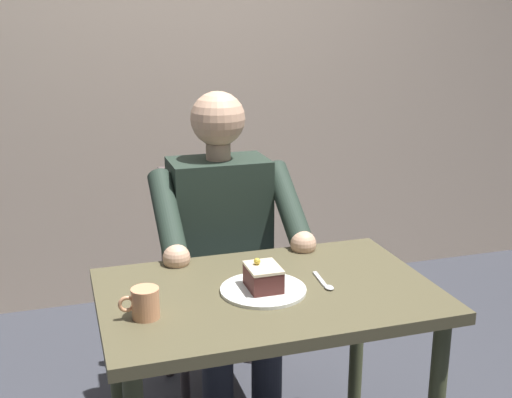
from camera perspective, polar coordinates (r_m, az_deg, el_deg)
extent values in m
cube|color=#C4AB94|center=(3.38, -8.22, 16.16)|extent=(6.40, 0.12, 3.00)
cube|color=brown|center=(1.93, 1.05, -8.43)|extent=(0.98, 0.64, 0.04)
cylinder|color=#484D2E|center=(2.45, 8.89, -11.97)|extent=(0.05, 0.05, 0.69)
cylinder|color=#484D2E|center=(2.24, -12.11, -14.99)|extent=(0.05, 0.05, 0.69)
cube|color=#4D3F3E|center=(2.56, -3.25, -8.20)|extent=(0.42, 0.42, 0.04)
cube|color=#4D3F3E|center=(2.64, -4.35, -1.71)|extent=(0.38, 0.04, 0.45)
cylinder|color=#4D3F3E|center=(2.55, 1.90, -13.77)|extent=(0.04, 0.04, 0.44)
cylinder|color=#4D3F3E|center=(2.47, -6.29, -14.95)|extent=(0.04, 0.04, 0.44)
cylinder|color=#4D3F3E|center=(2.85, -0.52, -10.34)|extent=(0.04, 0.04, 0.44)
cylinder|color=#4D3F3E|center=(2.78, -7.78, -11.23)|extent=(0.04, 0.04, 0.44)
cube|color=#243229|center=(2.44, -3.23, -2.42)|extent=(0.36, 0.22, 0.52)
sphere|color=#DBA987|center=(2.34, -3.39, 7.08)|extent=(0.20, 0.20, 0.20)
cylinder|color=#DBA987|center=(2.36, -3.34, 4.22)|extent=(0.09, 0.09, 0.06)
cylinder|color=#243229|center=(2.34, 2.81, -0.31)|extent=(0.08, 0.33, 0.26)
sphere|color=#DBA987|center=(2.23, 4.19, -3.96)|extent=(0.09, 0.09, 0.09)
cylinder|color=#243229|center=(2.23, -7.87, -1.26)|extent=(0.08, 0.33, 0.26)
sphere|color=#DBA987|center=(2.11, -7.02, -5.17)|extent=(0.09, 0.09, 0.09)
cylinder|color=#30333F|center=(2.46, -0.37, -9.23)|extent=(0.13, 0.38, 0.14)
cylinder|color=#30333F|center=(2.42, -4.51, -9.75)|extent=(0.13, 0.38, 0.14)
cylinder|color=#30333F|center=(2.42, 0.94, -15.88)|extent=(0.11, 0.11, 0.42)
cylinder|color=#30333F|center=(2.37, -3.36, -16.55)|extent=(0.11, 0.11, 0.42)
cylinder|color=white|center=(1.91, 0.64, -8.01)|extent=(0.25, 0.25, 0.01)
cube|color=#4D2420|center=(1.89, 0.65, -7.02)|extent=(0.09, 0.12, 0.06)
cube|color=beige|center=(1.88, 0.65, -6.05)|extent=(0.09, 0.12, 0.01)
sphere|color=gold|center=(1.89, 0.09, -5.51)|extent=(0.02, 0.02, 0.02)
cylinder|color=tan|center=(1.76, -9.71, -9.03)|extent=(0.07, 0.07, 0.08)
torus|color=tan|center=(1.76, -11.33, -9.07)|extent=(0.05, 0.01, 0.05)
cylinder|color=black|center=(1.75, -9.77, -7.96)|extent=(0.07, 0.07, 0.01)
cube|color=silver|center=(2.00, 5.65, -7.04)|extent=(0.02, 0.11, 0.01)
ellipsoid|color=silver|center=(1.94, 6.46, -7.75)|extent=(0.03, 0.04, 0.01)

